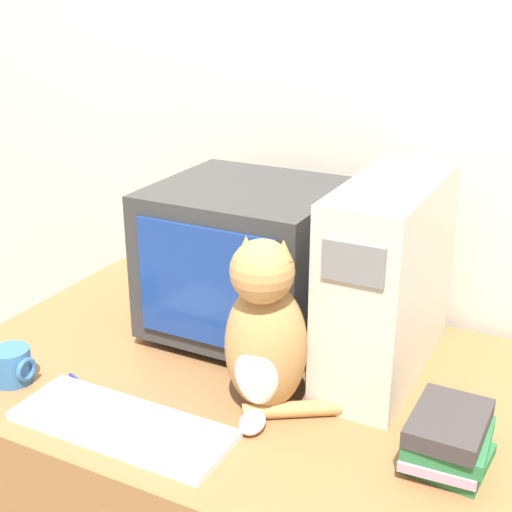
% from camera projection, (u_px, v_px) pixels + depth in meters
% --- Properties ---
extents(wall_back, '(7.00, 0.05, 2.50)m').
position_uv_depth(wall_back, '(326.00, 99.00, 1.88)').
color(wall_back, beige).
rests_on(wall_back, ground_plane).
extents(desk, '(1.32, 0.89, 0.70)m').
position_uv_depth(desk, '(237.00, 490.00, 1.79)').
color(desk, olive).
rests_on(desk, ground_plane).
extents(crt_monitor, '(0.43, 0.41, 0.38)m').
position_uv_depth(crt_monitor, '(247.00, 259.00, 1.76)').
color(crt_monitor, '#333333').
rests_on(crt_monitor, desk).
extents(computer_tower, '(0.18, 0.49, 0.45)m').
position_uv_depth(computer_tower, '(388.00, 278.00, 1.59)').
color(computer_tower, beige).
rests_on(computer_tower, desk).
extents(keyboard, '(0.46, 0.17, 0.02)m').
position_uv_depth(keyboard, '(122.00, 425.00, 1.43)').
color(keyboard, silver).
rests_on(keyboard, desk).
extents(cat, '(0.29, 0.23, 0.39)m').
position_uv_depth(cat, '(265.00, 336.00, 1.44)').
color(cat, '#B7844C').
rests_on(cat, desk).
extents(book_stack, '(0.16, 0.20, 0.10)m').
position_uv_depth(book_stack, '(448.00, 438.00, 1.32)').
color(book_stack, '#28703D').
rests_on(book_stack, desk).
extents(pen, '(0.14, 0.06, 0.01)m').
position_uv_depth(pen, '(87.00, 387.00, 1.58)').
color(pen, navy).
rests_on(pen, desk).
extents(mug, '(0.09, 0.09, 0.08)m').
position_uv_depth(mug, '(13.00, 366.00, 1.59)').
color(mug, '#33669E').
rests_on(mug, desk).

